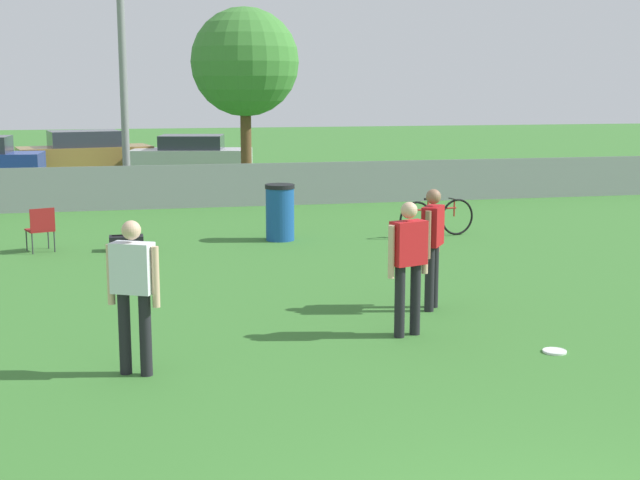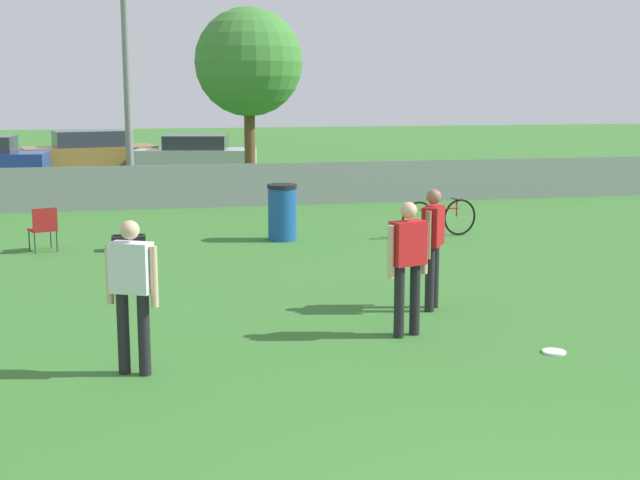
% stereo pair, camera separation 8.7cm
% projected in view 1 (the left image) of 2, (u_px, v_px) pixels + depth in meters
% --- Properties ---
extents(fence_backline, '(25.01, 0.07, 1.21)m').
position_uv_depth(fence_backline, '(233.00, 185.00, 22.68)').
color(fence_backline, gray).
rests_on(fence_backline, ground_plane).
extents(light_pole, '(0.90, 0.36, 7.88)m').
position_uv_depth(light_pole, '(121.00, 22.00, 23.11)').
color(light_pole, gray).
rests_on(light_pole, ground_plane).
extents(tree_near_pole, '(3.16, 3.16, 5.32)m').
position_uv_depth(tree_near_pole, '(245.00, 63.00, 25.99)').
color(tree_near_pole, brown).
rests_on(tree_near_pole, ground_plane).
extents(player_defender_red, '(0.57, 0.36, 1.68)m').
position_uv_depth(player_defender_red, '(408.00, 258.00, 10.92)').
color(player_defender_red, black).
rests_on(player_defender_red, ground_plane).
extents(player_receiver_white, '(0.54, 0.40, 1.68)m').
position_uv_depth(player_receiver_white, '(133.00, 286.00, 9.44)').
color(player_receiver_white, black).
rests_on(player_receiver_white, ground_plane).
extents(player_thrower_red, '(0.43, 0.51, 1.68)m').
position_uv_depth(player_thrower_red, '(433.00, 240.00, 12.23)').
color(player_thrower_red, black).
rests_on(player_thrower_red, ground_plane).
extents(frisbee_disc, '(0.28, 0.28, 0.03)m').
position_uv_depth(frisbee_disc, '(555.00, 351.00, 10.39)').
color(frisbee_disc, white).
rests_on(frisbee_disc, ground_plane).
extents(folding_chair_sideline, '(0.58, 0.58, 0.84)m').
position_uv_depth(folding_chair_sideline, '(41.00, 227.00, 16.53)').
color(folding_chair_sideline, '#333338').
rests_on(folding_chair_sideline, ground_plane).
extents(bicycle_sideline, '(1.71, 0.47, 0.81)m').
position_uv_depth(bicycle_sideline, '(437.00, 218.00, 18.25)').
color(bicycle_sideline, black).
rests_on(bicycle_sideline, ground_plane).
extents(trash_bin, '(0.60, 0.60, 1.13)m').
position_uv_depth(trash_bin, '(280.00, 212.00, 17.80)').
color(trash_bin, '#194C99').
rests_on(trash_bin, ground_plane).
extents(gear_bag_sideline, '(0.63, 0.35, 0.31)m').
position_uv_depth(gear_bag_sideline, '(126.00, 243.00, 16.75)').
color(gear_bag_sideline, black).
rests_on(gear_bag_sideline, ground_plane).
extents(parked_car_tan, '(4.85, 2.71, 1.47)m').
position_uv_depth(parked_car_tan, '(85.00, 152.00, 31.65)').
color(parked_car_tan, black).
rests_on(parked_car_tan, ground_plane).
extents(parked_car_silver, '(4.40, 2.60, 1.35)m').
position_uv_depth(parked_car_silver, '(192.00, 155.00, 31.10)').
color(parked_car_silver, black).
rests_on(parked_car_silver, ground_plane).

